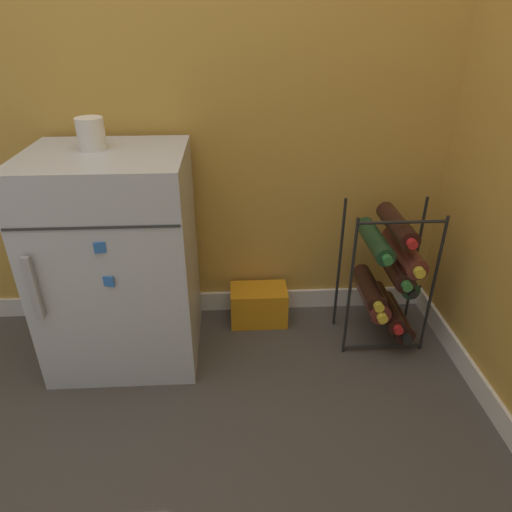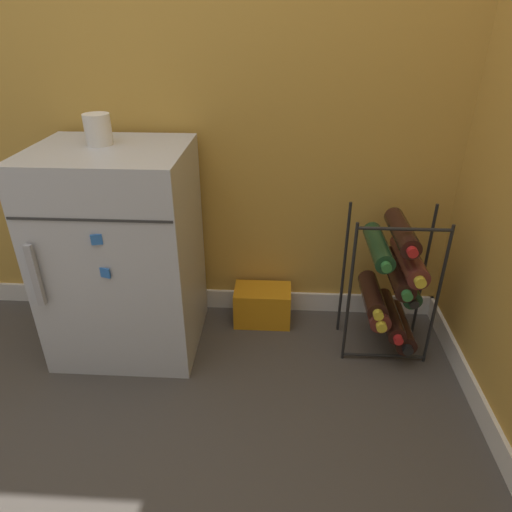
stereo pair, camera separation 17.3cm
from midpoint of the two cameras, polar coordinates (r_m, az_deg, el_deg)
ground_plane at (r=1.69m, az=-8.52°, el=-18.68°), size 14.00×14.00×0.00m
wall_back at (r=1.81m, az=-9.87°, el=28.27°), size 6.92×0.07×2.50m
mini_fridge at (r=1.80m, az=-19.42°, el=-0.63°), size 0.55×0.49×0.82m
wine_rack at (r=1.86m, az=13.66°, el=-2.40°), size 0.33×0.33×0.59m
soda_box at (r=2.03m, az=-2.11°, el=-6.19°), size 0.25×0.15×0.17m
fridge_top_cup at (r=1.69m, az=-22.82°, el=13.88°), size 0.09×0.09×0.11m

